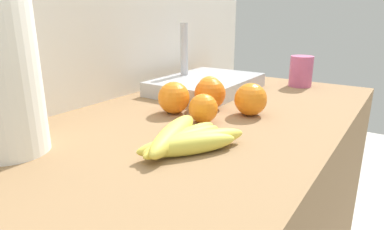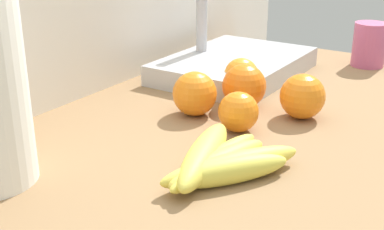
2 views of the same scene
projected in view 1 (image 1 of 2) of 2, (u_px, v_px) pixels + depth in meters
name	position (u px, v px, depth m)	size (l,w,h in m)	color
wall_back	(71.00, 191.00, 0.92)	(1.83, 0.06, 1.30)	silver
banana_bunch	(184.00, 139.00, 0.60)	(0.21, 0.16, 0.04)	#D7CE4C
orange_back_right	(210.00, 94.00, 0.85)	(0.08, 0.08, 0.08)	orange
orange_front	(203.00, 108.00, 0.74)	(0.07, 0.07, 0.07)	orange
orange_back_left	(210.00, 88.00, 0.93)	(0.07, 0.07, 0.07)	orange
orange_center	(251.00, 99.00, 0.79)	(0.08, 0.08, 0.08)	orange
orange_right	(174.00, 98.00, 0.81)	(0.08, 0.08, 0.08)	orange
paper_towel_roll	(0.00, 74.00, 0.55)	(0.12, 0.12, 0.31)	white
sink_basin	(206.00, 83.00, 1.04)	(0.35, 0.24, 0.21)	#B7BABF
mug	(301.00, 71.00, 1.10)	(0.07, 0.07, 0.10)	#BF5682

